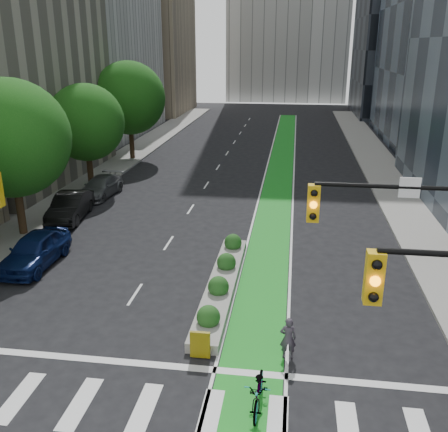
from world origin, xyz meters
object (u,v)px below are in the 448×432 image
(median_planter, at_px, (222,282))
(parked_car_left_mid, at_px, (70,207))
(cyclist, at_px, (288,338))
(bicycle, at_px, (259,391))
(parked_car_left_near, at_px, (35,250))
(parked_car_left_far, at_px, (100,187))

(median_planter, bearing_deg, parked_car_left_mid, 143.24)
(cyclist, bearing_deg, bicycle, 70.12)
(cyclist, relative_size, parked_car_left_near, 0.32)
(cyclist, height_order, parked_car_left_near, parked_car_left_near)
(median_planter, distance_m, parked_car_left_mid, 13.36)
(median_planter, distance_m, bicycle, 7.72)
(median_planter, height_order, parked_car_left_mid, parked_car_left_mid)
(median_planter, distance_m, cyclist, 5.65)
(parked_car_left_far, bearing_deg, bicycle, -53.40)
(bicycle, bearing_deg, parked_car_left_mid, 131.75)
(parked_car_left_near, height_order, parked_car_left_mid, parked_car_left_near)
(median_planter, bearing_deg, parked_car_left_far, 129.41)
(parked_car_left_near, relative_size, parked_car_left_far, 1.02)
(cyclist, xyz_separation_m, parked_car_left_far, (-13.70, 17.79, -0.09))
(median_planter, xyz_separation_m, bicycle, (2.20, -7.40, 0.19))
(median_planter, xyz_separation_m, parked_car_left_near, (-9.44, 1.20, 0.45))
(parked_car_left_mid, bearing_deg, parked_car_left_far, 83.01)
(cyclist, height_order, parked_car_left_mid, parked_car_left_mid)
(parked_car_left_near, xyz_separation_m, parked_car_left_mid, (-1.26, 6.80, -0.01))
(cyclist, bearing_deg, parked_car_left_near, -28.53)
(parked_car_left_near, distance_m, parked_car_left_mid, 6.91)
(median_planter, height_order, parked_car_left_near, parked_car_left_near)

